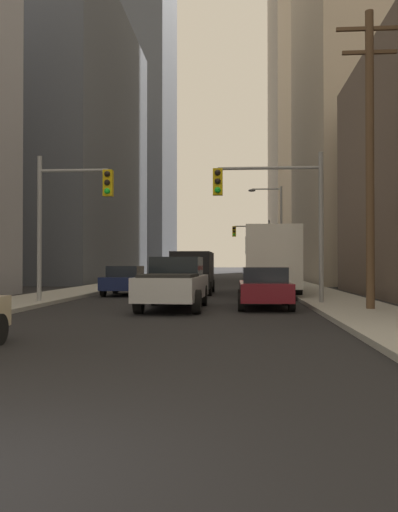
# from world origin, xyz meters

# --- Properties ---
(sidewalk_left) EXTENTS (2.97, 160.00, 0.15)m
(sidewalk_left) POSITION_xyz_m (-6.50, 50.00, 0.07)
(sidewalk_left) COLOR #9E9E99
(sidewalk_left) RESTS_ON ground
(sidewalk_right) EXTENTS (2.97, 160.00, 0.15)m
(sidewalk_right) POSITION_xyz_m (6.50, 50.00, 0.07)
(sidewalk_right) COLOR #9E9E99
(sidewalk_right) RESTS_ON ground
(city_bus) EXTENTS (2.79, 11.56, 3.40)m
(city_bus) POSITION_xyz_m (4.12, 25.47, 1.93)
(city_bus) COLOR silver
(city_bus) RESTS_ON ground
(pickup_truck_silver) EXTENTS (2.21, 5.48, 1.90)m
(pickup_truck_silver) POSITION_xyz_m (0.07, 15.47, 0.93)
(pickup_truck_silver) COLOR #B7BABF
(pickup_truck_silver) RESTS_ON ground
(cargo_van_black) EXTENTS (2.16, 5.22, 2.26)m
(cargo_van_black) POSITION_xyz_m (-0.01, 25.01, 1.29)
(cargo_van_black) COLOR black
(cargo_van_black) RESTS_ON ground
(sedan_maroon) EXTENTS (1.95, 4.21, 1.52)m
(sedan_maroon) POSITION_xyz_m (3.36, 16.01, 0.77)
(sedan_maroon) COLOR maroon
(sedan_maroon) RESTS_ON ground
(sedan_navy) EXTENTS (1.95, 4.24, 1.52)m
(sedan_navy) POSITION_xyz_m (-3.42, 23.58, 0.77)
(sedan_navy) COLOR #141E4C
(sedan_navy) RESTS_ON ground
(traffic_signal_near_left) EXTENTS (3.09, 0.44, 6.00)m
(traffic_signal_near_left) POSITION_xyz_m (-4.33, 17.19, 4.01)
(traffic_signal_near_left) COLOR gray
(traffic_signal_near_left) RESTS_ON ground
(traffic_signal_near_right) EXTENTS (4.30, 0.44, 6.00)m
(traffic_signal_near_right) POSITION_xyz_m (3.77, 17.19, 4.07)
(traffic_signal_near_right) COLOR gray
(traffic_signal_near_right) RESTS_ON ground
(traffic_signal_far_right) EXTENTS (3.81, 0.44, 6.00)m
(traffic_signal_far_right) POSITION_xyz_m (4.00, 50.24, 4.04)
(traffic_signal_far_right) COLOR gray
(traffic_signal_far_right) RESTS_ON ground
(utility_pole_right) EXTENTS (2.20, 0.28, 10.16)m
(utility_pole_right) POSITION_xyz_m (6.80, 14.40, 5.36)
(utility_pole_right) COLOR brown
(utility_pole_right) RESTS_ON ground
(street_lamp_right) EXTENTS (2.58, 0.32, 7.50)m
(street_lamp_right) POSITION_xyz_m (5.30, 36.84, 4.56)
(street_lamp_right) COLOR gray
(street_lamp_right) RESTS_ON ground
(building_left_mid_office) EXTENTS (21.62, 27.02, 26.33)m
(building_left_mid_office) POSITION_xyz_m (-19.39, 46.87, 13.17)
(building_left_mid_office) COLOR #4C515B
(building_left_mid_office) RESTS_ON ground
(building_left_far_tower) EXTENTS (25.69, 20.51, 62.47)m
(building_left_far_tower) POSITION_xyz_m (-22.03, 88.23, 31.24)
(building_left_far_tower) COLOR #4C515B
(building_left_far_tower) RESTS_ON ground
(building_right_far_highrise) EXTENTS (20.02, 27.14, 66.84)m
(building_right_far_highrise) POSITION_xyz_m (18.77, 93.00, 33.42)
(building_right_far_highrise) COLOR #B7A893
(building_right_far_highrise) RESTS_ON ground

